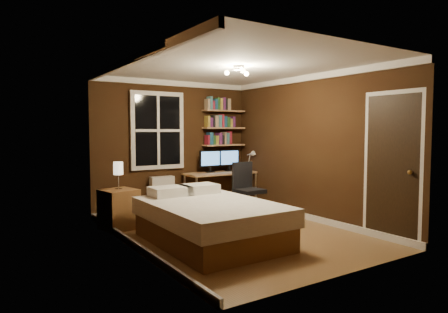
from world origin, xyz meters
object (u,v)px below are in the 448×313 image
nightstand (119,209)px  office_chair (247,197)px  monitor_left (210,161)px  monitor_right (229,160)px  bed (210,221)px  radiator (162,194)px  bedside_lamp (118,176)px  desk_lamp (251,160)px  desk (221,175)px

nightstand → office_chair: size_ratio=0.63×
office_chair → nightstand: bearing=165.1°
monitor_left → monitor_right: same height
bed → monitor_right: monitor_right is taller
radiator → monitor_left: (1.00, -0.11, 0.59)m
bedside_lamp → desk_lamp: (2.93, 0.45, 0.09)m
nightstand → desk: 2.39m
nightstand → radiator: bearing=24.2°
bed → monitor_right: size_ratio=4.45×
desk → office_chair: (-0.12, -1.07, -0.28)m
desk → monitor_right: monitor_right is taller
nightstand → desk: size_ratio=0.42×
nightstand → desk: bearing=3.1°
bedside_lamp → radiator: bearing=35.8°
bed → desk: bearing=53.9°
radiator → desk_lamp: bearing=-10.3°
nightstand → monitor_left: size_ratio=1.33×
monitor_left → office_chair: (0.08, -1.15, -0.56)m
nightstand → monitor_left: monitor_left is taller
bed → office_chair: size_ratio=2.12×
radiator → desk: desk is taller
nightstand → radiator: radiator is taller
bed → radiator: (0.27, 2.22, 0.04)m
monitor_right → desk_lamp: 0.45m
monitor_left → desk_lamp: 0.87m
desk_lamp → office_chair: desk_lamp is taller
radiator → office_chair: (1.08, -1.26, 0.03)m
nightstand → bedside_lamp: 0.53m
monitor_left → monitor_right: 0.46m
monitor_left → desk_lamp: monitor_left is taller
monitor_right → desk_lamp: (0.39, -0.23, -0.00)m
bed → bedside_lamp: 1.74m
bed → monitor_left: monitor_left is taller
bedside_lamp → monitor_left: 2.19m
radiator → desk: size_ratio=0.45×
desk_lamp → office_chair: size_ratio=0.45×
bed → monitor_right: (1.72, 2.11, 0.63)m
monitor_left → office_chair: bearing=-85.8°
monitor_left → monitor_right: size_ratio=1.00×
bed → office_chair: (1.35, 0.97, 0.07)m
radiator → monitor_left: 1.16m
desk → monitor_left: 0.36m
nightstand → monitor_left: bearing=6.4°
monitor_left → office_chair: 1.28m
nightstand → desk_lamp: bearing=-2.8°
bedside_lamp → desk_lamp: size_ratio=0.99×
bed → nightstand: 1.65m
monitor_left → office_chair: size_ratio=0.48×
radiator → monitor_right: bearing=-4.2°
bedside_lamp → monitor_right: size_ratio=0.93×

